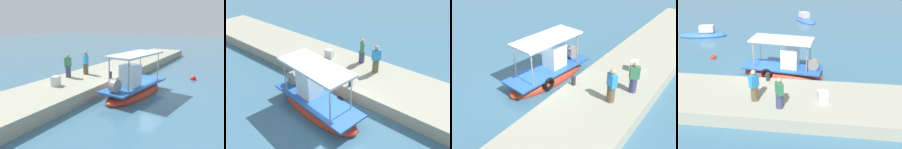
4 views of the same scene
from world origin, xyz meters
The scene contains 7 objects.
ground_plane centered at (0.00, 0.00, 0.00)m, with size 120.00×120.00×0.00m, color #3F6C87.
dock_quay centered at (0.00, -3.77, 0.37)m, with size 36.00×4.16×0.73m, color #A19F8A.
main_fishing_boat centered at (1.50, 0.11, 0.50)m, with size 5.79×2.44×3.05m.
fisherman_near_bollard centered at (2.02, -4.82, 1.50)m, with size 0.52×0.54×1.68m.
fisherman_by_crate centered at (0.62, -4.30, 1.53)m, with size 0.54×0.57×1.76m.
mooring_bollard centered at (0.84, -2.03, 0.97)m, with size 0.24×0.24×0.48m, color #2D2D33.
cargo_crate centered at (4.17, -3.98, 1.03)m, with size 0.53×0.43×0.59m, color silver.
Camera 3 is at (-9.40, -8.74, 8.38)m, focal length 43.80 mm.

